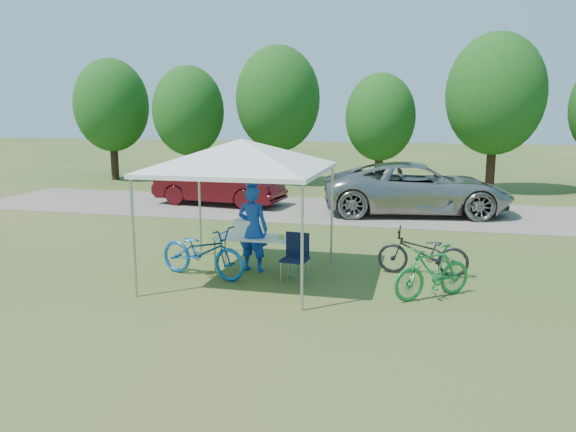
# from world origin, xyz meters

# --- Properties ---
(ground) EXTENTS (100.00, 100.00, 0.00)m
(ground) POSITION_xyz_m (0.00, 0.00, 0.00)
(ground) COLOR #2D5119
(ground) RESTS_ON ground
(gravel_strip) EXTENTS (24.00, 5.00, 0.02)m
(gravel_strip) POSITION_xyz_m (0.00, 8.00, 0.01)
(gravel_strip) COLOR gray
(gravel_strip) RESTS_ON ground
(canopy) EXTENTS (4.53, 4.53, 3.00)m
(canopy) POSITION_xyz_m (0.00, 0.00, 2.65)
(canopy) COLOR #A5A5AA
(canopy) RESTS_ON ground
(treeline) EXTENTS (24.89, 4.28, 6.30)m
(treeline) POSITION_xyz_m (-0.29, 14.05, 3.53)
(treeline) COLOR #382314
(treeline) RESTS_ON ground
(folding_table) EXTENTS (1.72, 0.72, 0.71)m
(folding_table) POSITION_xyz_m (0.10, 0.63, 0.66)
(folding_table) COLOR white
(folding_table) RESTS_ON ground
(folding_chair) EXTENTS (0.53, 0.54, 0.93)m
(folding_chair) POSITION_xyz_m (1.04, 0.13, 0.55)
(folding_chair) COLOR black
(folding_chair) RESTS_ON ground
(cooler) EXTENTS (0.47, 0.32, 0.34)m
(cooler) POSITION_xyz_m (-0.14, 0.63, 0.88)
(cooler) COLOR white
(cooler) RESTS_ON folding_table
(ice_cream_cup) EXTENTS (0.09, 0.09, 0.07)m
(ice_cream_cup) POSITION_xyz_m (0.62, 0.58, 0.74)
(ice_cream_cup) COLOR #ACC22D
(ice_cream_cup) RESTS_ON folding_table
(cyclist) EXTENTS (0.71, 0.53, 1.78)m
(cyclist) POSITION_xyz_m (0.03, 0.56, 0.89)
(cyclist) COLOR #153BAE
(cyclist) RESTS_ON ground
(bike_blue) EXTENTS (2.07, 1.17, 1.03)m
(bike_blue) POSITION_xyz_m (-0.82, -0.08, 0.51)
(bike_blue) COLOR #1355AA
(bike_blue) RESTS_ON ground
(bike_green) EXTENTS (1.53, 1.32, 0.95)m
(bike_green) POSITION_xyz_m (3.59, -0.35, 0.48)
(bike_green) COLOR #1A7835
(bike_green) RESTS_ON ground
(bike_dark) EXTENTS (1.80, 0.69, 0.94)m
(bike_dark) POSITION_xyz_m (3.42, 1.06, 0.47)
(bike_dark) COLOR black
(bike_dark) RESTS_ON ground
(minivan) EXTENTS (6.21, 3.59, 1.63)m
(minivan) POSITION_xyz_m (3.17, 7.98, 0.83)
(minivan) COLOR #9E9D9A
(minivan) RESTS_ON gravel_strip
(sedan) EXTENTS (4.71, 2.14, 1.50)m
(sedan) POSITION_xyz_m (-3.53, 8.18, 0.77)
(sedan) COLOR #480C11
(sedan) RESTS_ON gravel_strip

